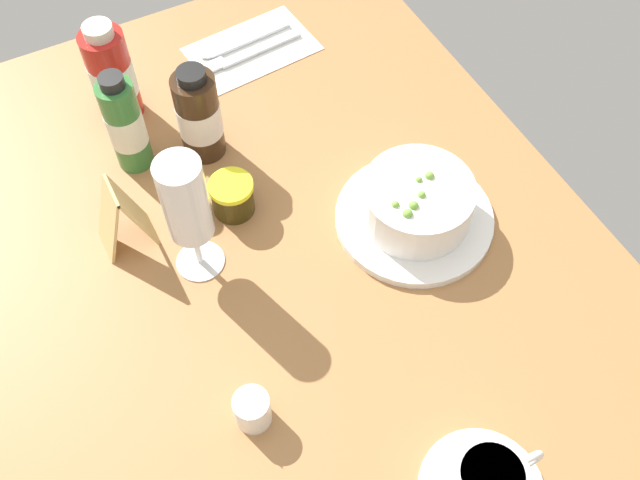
% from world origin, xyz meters
% --- Properties ---
extents(ground_plane, '(1.10, 0.84, 0.03)m').
position_xyz_m(ground_plane, '(0.00, 0.00, -0.01)').
color(ground_plane, '#9E6B3D').
extents(porridge_bowl, '(0.21, 0.21, 0.08)m').
position_xyz_m(porridge_bowl, '(0.00, -0.20, 0.04)').
color(porridge_bowl, white).
rests_on(porridge_bowl, ground_plane).
extents(cutlery_setting, '(0.14, 0.20, 0.01)m').
position_xyz_m(cutlery_setting, '(0.40, -0.15, 0.00)').
color(cutlery_setting, white).
rests_on(cutlery_setting, ground_plane).
extents(creamer_jug, '(0.05, 0.04, 0.05)m').
position_xyz_m(creamer_jug, '(-0.15, 0.10, 0.02)').
color(creamer_jug, white).
rests_on(creamer_jug, ground_plane).
extents(wine_glass, '(0.06, 0.06, 0.19)m').
position_xyz_m(wine_glass, '(0.07, 0.07, 0.12)').
color(wine_glass, white).
rests_on(wine_glass, ground_plane).
extents(jam_jar, '(0.06, 0.06, 0.05)m').
position_xyz_m(jam_jar, '(0.13, -0.00, 0.03)').
color(jam_jar, '#352B0C').
rests_on(jam_jar, ground_plane).
extents(sauce_bottle_red, '(0.06, 0.06, 0.16)m').
position_xyz_m(sauce_bottle_red, '(0.36, 0.07, 0.07)').
color(sauce_bottle_red, '#B21E19').
rests_on(sauce_bottle_red, ground_plane).
extents(sauce_bottle_brown, '(0.06, 0.06, 0.15)m').
position_xyz_m(sauce_bottle_brown, '(0.24, -0.01, 0.07)').
color(sauce_bottle_brown, '#382314').
rests_on(sauce_bottle_brown, ground_plane).
extents(sauce_bottle_green, '(0.05, 0.05, 0.16)m').
position_xyz_m(sauce_bottle_green, '(0.27, 0.09, 0.07)').
color(sauce_bottle_green, '#337233').
rests_on(sauce_bottle_green, ground_plane).
extents(menu_card, '(0.05, 0.07, 0.10)m').
position_xyz_m(menu_card, '(0.15, 0.14, 0.05)').
color(menu_card, tan).
rests_on(menu_card, ground_plane).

